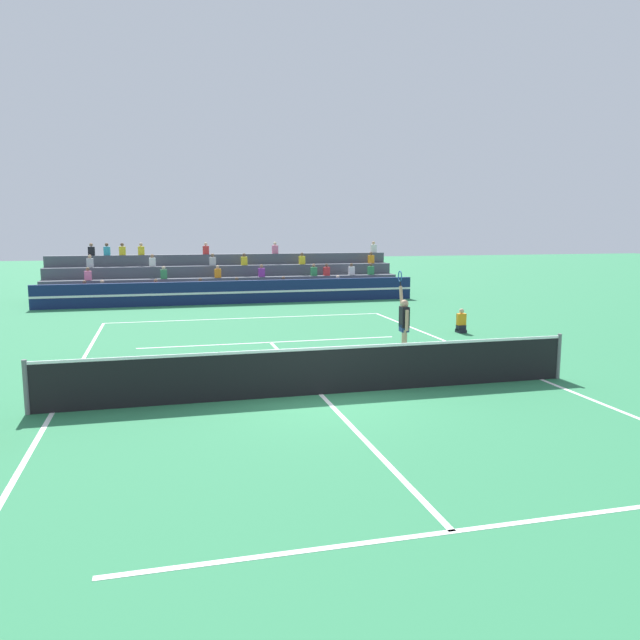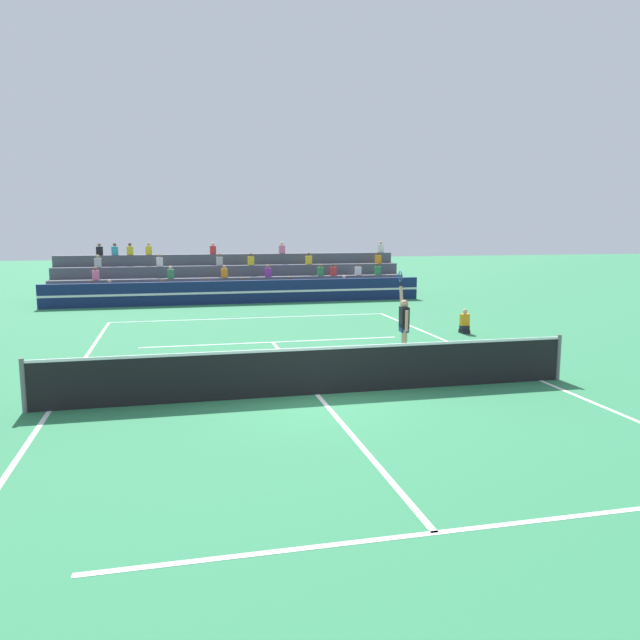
# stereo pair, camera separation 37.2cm
# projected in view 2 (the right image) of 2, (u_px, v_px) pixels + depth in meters

# --- Properties ---
(ground_plane) EXTENTS (120.00, 120.00, 0.00)m
(ground_plane) POSITION_uv_depth(u_px,v_px,m) (317.00, 395.00, 13.70)
(ground_plane) COLOR #2D7A4C
(court_lines) EXTENTS (11.10, 23.90, 0.01)m
(court_lines) POSITION_uv_depth(u_px,v_px,m) (317.00, 394.00, 13.70)
(court_lines) COLOR white
(court_lines) RESTS_ON ground
(tennis_net) EXTENTS (12.00, 0.10, 1.10)m
(tennis_net) POSITION_uv_depth(u_px,v_px,m) (317.00, 370.00, 13.62)
(tennis_net) COLOR slate
(tennis_net) RESTS_ON ground
(sponsor_banner_wall) EXTENTS (18.00, 0.26, 1.10)m
(sponsor_banner_wall) POSITION_uv_depth(u_px,v_px,m) (239.00, 292.00, 29.79)
(sponsor_banner_wall) COLOR navy
(sponsor_banner_wall) RESTS_ON ground
(bleacher_stand) EXTENTS (17.87, 3.80, 2.83)m
(bleacher_stand) POSITION_uv_depth(u_px,v_px,m) (233.00, 281.00, 32.80)
(bleacher_stand) COLOR #4C515B
(bleacher_stand) RESTS_ON ground
(ball_kid_courtside) EXTENTS (0.30, 0.36, 0.84)m
(ball_kid_courtside) POSITION_uv_depth(u_px,v_px,m) (465.00, 324.00, 21.53)
(ball_kid_courtside) COLOR black
(ball_kid_courtside) RESTS_ON ground
(tennis_player) EXTENTS (0.37, 0.94, 2.50)m
(tennis_player) POSITION_uv_depth(u_px,v_px,m) (404.00, 326.00, 16.83)
(tennis_player) COLOR tan
(tennis_player) RESTS_ON ground
(tennis_ball) EXTENTS (0.07, 0.07, 0.07)m
(tennis_ball) POSITION_uv_depth(u_px,v_px,m) (221.00, 355.00, 17.74)
(tennis_ball) COLOR #C6DB33
(tennis_ball) RESTS_ON ground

